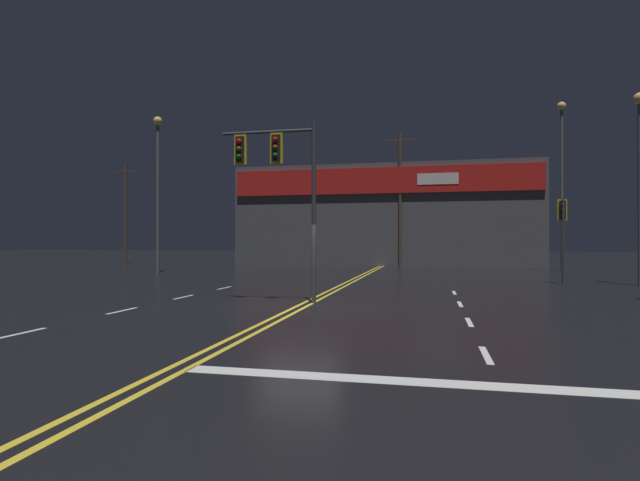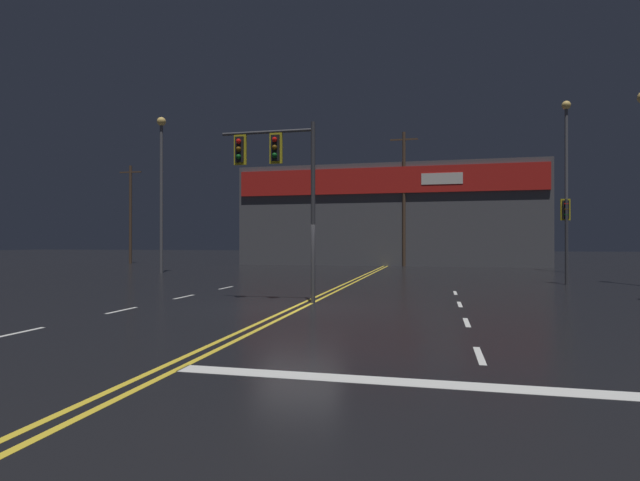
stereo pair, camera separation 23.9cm
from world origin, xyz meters
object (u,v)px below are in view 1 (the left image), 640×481
(traffic_signal_corner_northeast, at_px, (563,222))
(streetlight_far_right, at_px, (562,166))
(streetlight_far_median, at_px, (158,174))
(traffic_signal_median, at_px, (276,167))
(streetlight_near_right, at_px, (640,161))

(traffic_signal_corner_northeast, relative_size, streetlight_far_right, 0.36)
(streetlight_far_median, bearing_deg, traffic_signal_median, -47.79)
(streetlight_near_right, xyz_separation_m, streetlight_far_right, (-0.77, 10.21, 1.34))
(streetlight_near_right, xyz_separation_m, streetlight_far_median, (-25.98, 3.85, 0.70))
(traffic_signal_median, relative_size, traffic_signal_corner_northeast, 1.46)
(traffic_signal_median, bearing_deg, streetlight_far_median, 132.21)
(traffic_signal_corner_northeast, bearing_deg, streetlight_far_right, 76.60)
(streetlight_near_right, bearing_deg, streetlight_far_median, 171.57)
(traffic_signal_median, xyz_separation_m, streetlight_far_median, (-11.95, 13.18, 1.92))
(traffic_signal_median, height_order, streetlight_near_right, streetlight_near_right)
(traffic_signal_median, height_order, traffic_signal_corner_northeast, traffic_signal_median)
(streetlight_far_right, bearing_deg, traffic_signal_corner_northeast, -103.40)
(traffic_signal_median, distance_m, streetlight_far_right, 23.75)
(traffic_signal_median, xyz_separation_m, streetlight_near_right, (14.03, 9.33, 1.22))
(streetlight_far_median, bearing_deg, traffic_signal_corner_northeast, -9.15)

